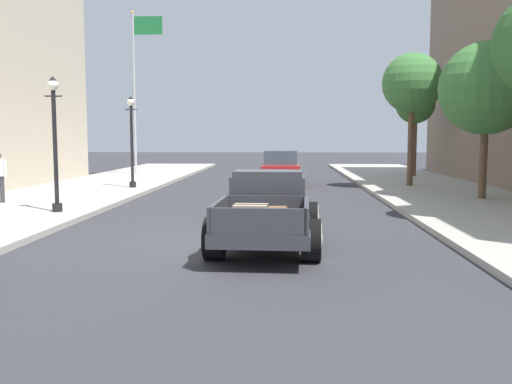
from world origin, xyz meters
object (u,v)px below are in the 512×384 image
(street_lamp_near, at_px, (55,134))
(street_tree_second, at_px, (486,89))
(street_tree_farthest, at_px, (415,105))
(street_lamp_far, at_px, (132,135))
(street_tree_third, at_px, (412,84))
(car_background_red, at_px, (280,169))
(hotrod_truck_gunmetal, at_px, (268,209))
(flagpole, at_px, (138,75))

(street_lamp_near, relative_size, street_tree_second, 0.71)
(street_tree_farthest, bearing_deg, street_lamp_far, -150.13)
(street_lamp_near, bearing_deg, street_tree_third, 37.30)
(car_background_red, xyz_separation_m, street_lamp_far, (-6.26, -3.14, 1.62))
(street_tree_third, bearing_deg, street_lamp_far, -173.01)
(street_lamp_near, xyz_separation_m, street_tree_third, (12.06, 9.18, 2.20))
(street_lamp_near, bearing_deg, hotrod_truck_gunmetal, -31.44)
(flagpole, distance_m, street_tree_farthest, 15.54)
(flagpole, bearing_deg, street_tree_third, -25.87)
(hotrod_truck_gunmetal, height_order, street_tree_farthest, street_tree_farthest)
(car_background_red, height_order, street_lamp_near, street_lamp_near)
(flagpole, bearing_deg, car_background_red, -31.89)
(street_lamp_far, distance_m, flagpole, 9.03)
(hotrod_truck_gunmetal, bearing_deg, car_background_red, 89.43)
(hotrod_truck_gunmetal, bearing_deg, flagpole, 112.00)
(street_lamp_far, relative_size, street_tree_farthest, 0.77)
(street_lamp_near, height_order, street_tree_second, street_tree_second)
(street_lamp_far, bearing_deg, street_lamp_near, -90.51)
(street_tree_third, bearing_deg, car_background_red, 163.78)
(street_tree_second, bearing_deg, street_lamp_near, -162.60)
(street_tree_second, distance_m, street_tree_farthest, 11.31)
(car_background_red, height_order, street_tree_third, street_tree_third)
(hotrod_truck_gunmetal, xyz_separation_m, street_lamp_far, (-6.11, 11.50, 1.63))
(flagpole, relative_size, street_tree_farthest, 1.83)
(flagpole, relative_size, street_tree_third, 1.59)
(flagpole, bearing_deg, street_tree_farthest, -1.32)
(street_tree_second, relative_size, street_tree_farthest, 1.08)
(street_tree_farthest, bearing_deg, car_background_red, -147.51)
(hotrod_truck_gunmetal, distance_m, street_lamp_near, 7.43)
(street_tree_third, bearing_deg, hotrod_truck_gunmetal, -114.38)
(car_background_red, height_order, street_tree_second, street_tree_second)
(hotrod_truck_gunmetal, relative_size, street_tree_third, 0.87)
(hotrod_truck_gunmetal, xyz_separation_m, street_lamp_near, (-6.18, 3.78, 1.63))
(street_lamp_near, xyz_separation_m, street_tree_second, (13.47, 4.22, 1.56))
(hotrod_truck_gunmetal, bearing_deg, street_tree_second, 47.68)
(car_background_red, xyz_separation_m, street_tree_second, (7.14, -6.63, 3.18))
(street_lamp_far, height_order, street_tree_third, street_tree_third)
(hotrod_truck_gunmetal, distance_m, street_lamp_far, 13.12)
(street_lamp_near, relative_size, flagpole, 0.42)
(hotrod_truck_gunmetal, xyz_separation_m, street_tree_third, (5.88, 12.96, 3.83))
(flagpole, xyz_separation_m, street_tree_third, (13.82, -6.70, -1.19))
(hotrod_truck_gunmetal, bearing_deg, street_lamp_far, 118.00)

